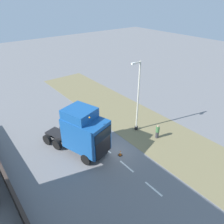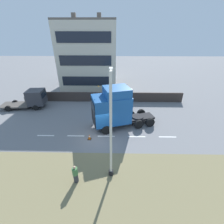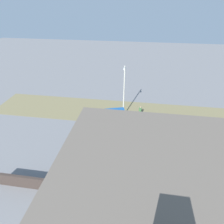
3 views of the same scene
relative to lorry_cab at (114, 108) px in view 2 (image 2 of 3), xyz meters
The scene contains 11 objects.
ground_plane 3.36m from the lorry_cab, 142.20° to the left, with size 120.00×120.00×0.00m, color slate.
grass_verge 8.37m from the lorry_cab, 169.44° to the left, with size 7.00×44.00×0.01m.
lane_markings 3.11m from the lorry_cab, 157.86° to the left, with size 0.16×14.60×0.00m.
boundary_wall 7.43m from the lorry_cab, 11.72° to the left, with size 0.25×24.00×1.48m.
building_block 16.18m from the lorry_cab, 17.26° to the left, with size 9.23×9.84×12.63m.
lorry_cab is the anchor object (origin of this frame).
flatbed_truck 12.42m from the lorry_cab, 67.42° to the left, with size 2.62×6.34×2.62m.
parked_car 8.94m from the lorry_cab, ahead, with size 2.02×4.62×2.00m.
lamp_post 6.72m from the lorry_cab, behind, with size 1.31×0.37×7.85m.
pedestrian 7.94m from the lorry_cab, 160.01° to the left, with size 0.39×0.39×1.54m.
traffic_cone_lead 4.01m from the lorry_cab, 134.54° to the left, with size 0.36×0.36×0.58m.
Camera 2 is at (-12.63, -1.54, 9.63)m, focal length 24.00 mm.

